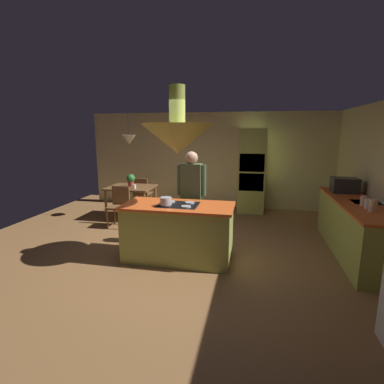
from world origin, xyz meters
TOP-DOWN VIEW (x-y plane):
  - ground at (0.00, 0.00)m, footprint 8.16×8.16m
  - wall_back at (0.00, 3.45)m, footprint 6.80×0.10m
  - kitchen_island at (0.00, -0.20)m, footprint 1.75×0.85m
  - counter_run_right at (2.84, 0.60)m, footprint 0.73×2.63m
  - oven_tower at (1.10, 3.04)m, footprint 0.66×0.62m
  - dining_table at (-1.70, 1.90)m, footprint 1.06×0.89m
  - person_at_island at (0.07, 0.49)m, footprint 0.53×0.23m
  - range_hood at (0.00, -0.20)m, footprint 1.10×1.10m
  - pendant_light_over_table at (-1.70, 1.90)m, footprint 0.32×0.32m
  - chair_facing_island at (-1.70, 1.24)m, footprint 0.40×0.40m
  - chair_by_back_wall at (-1.70, 2.56)m, footprint 0.40×0.40m
  - potted_plant_on_table at (-1.69, 1.89)m, footprint 0.20×0.20m
  - cup_on_table at (-1.52, 1.68)m, footprint 0.07×0.07m
  - canister_flour at (2.84, -0.05)m, footprint 0.11×0.11m
  - canister_sugar at (2.84, 0.13)m, footprint 0.11×0.11m
  - canister_tea at (2.84, 0.31)m, footprint 0.11×0.11m
  - microwave_on_counter at (2.84, 1.38)m, footprint 0.46×0.36m
  - cooking_pot_on_cooktop at (-0.16, -0.33)m, footprint 0.18×0.18m

SIDE VIEW (x-z plane):
  - ground at x=0.00m, z-range 0.00..0.00m
  - kitchen_island at x=0.00m, z-range -0.01..0.93m
  - counter_run_right at x=2.84m, z-range 0.01..0.92m
  - chair_facing_island at x=-1.70m, z-range 0.07..0.94m
  - chair_by_back_wall at x=-1.70m, z-range 0.07..0.94m
  - dining_table at x=-1.70m, z-range 0.28..1.04m
  - cup_on_table at x=-1.52m, z-range 0.76..0.85m
  - potted_plant_on_table at x=-1.69m, z-range 0.78..1.08m
  - person_at_island at x=0.07m, z-range 0.13..1.83m
  - canister_sugar at x=2.84m, z-range 0.91..1.06m
  - canister_tea at x=2.84m, z-range 0.91..1.07m
  - cooking_pot_on_cooktop at x=-0.16m, z-range 0.93..1.05m
  - canister_flour at x=2.84m, z-range 0.91..1.09m
  - microwave_on_counter at x=2.84m, z-range 0.91..1.19m
  - oven_tower at x=1.10m, z-range 0.00..2.12m
  - wall_back at x=0.00m, z-range 0.00..2.55m
  - pendant_light_over_table at x=-1.70m, z-range 1.45..2.27m
  - range_hood at x=0.00m, z-range 1.46..2.46m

